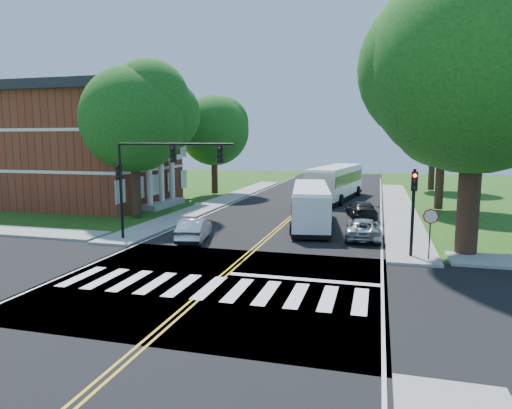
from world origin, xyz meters
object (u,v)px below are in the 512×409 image
(hatchback, at_px, (194,229))
(dark_sedan, at_px, (362,210))
(bus_follow, at_px, (336,182))
(suv, at_px, (363,229))
(bus_lead, at_px, (310,205))
(signal_nw, at_px, (156,168))
(signal_ne, at_px, (413,201))

(hatchback, distance_m, dark_sedan, 14.17)
(bus_follow, height_order, suv, bus_follow)
(bus_lead, xyz_separation_m, dark_sedan, (3.39, 3.91, -0.82))
(signal_nw, xyz_separation_m, dark_sedan, (11.19, 11.72, -3.71))
(signal_nw, relative_size, dark_sedan, 1.57)
(bus_lead, xyz_separation_m, suv, (3.76, -3.55, -0.86))
(signal_ne, xyz_separation_m, suv, (-2.50, 4.24, -2.33))
(signal_nw, distance_m, hatchback, 4.25)
(hatchback, relative_size, dark_sedan, 0.91)
(signal_nw, distance_m, signal_ne, 14.13)
(bus_follow, distance_m, hatchback, 22.35)
(signal_ne, distance_m, hatchback, 12.47)
(bus_follow, bearing_deg, suv, 108.76)
(signal_nw, distance_m, bus_lead, 11.40)
(signal_ne, height_order, hatchback, signal_ne)
(bus_lead, distance_m, hatchback, 9.03)
(signal_ne, distance_m, bus_lead, 10.11)
(dark_sedan, bearing_deg, bus_lead, 36.56)
(bus_lead, height_order, hatchback, bus_lead)
(signal_nw, height_order, hatchback, signal_nw)
(bus_lead, height_order, bus_follow, bus_follow)
(signal_nw, bearing_deg, suv, 20.22)
(signal_ne, height_order, bus_follow, signal_ne)
(signal_ne, relative_size, suv, 0.98)
(bus_follow, bearing_deg, signal_nw, 78.29)
(hatchback, relative_size, suv, 0.92)
(hatchback, xyz_separation_m, suv, (9.71, 3.19, -0.06))
(bus_follow, height_order, hatchback, bus_follow)
(signal_ne, relative_size, dark_sedan, 0.97)
(signal_ne, bearing_deg, suv, 120.52)
(bus_follow, height_order, dark_sedan, bus_follow)
(hatchback, bearing_deg, bus_lead, -142.86)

